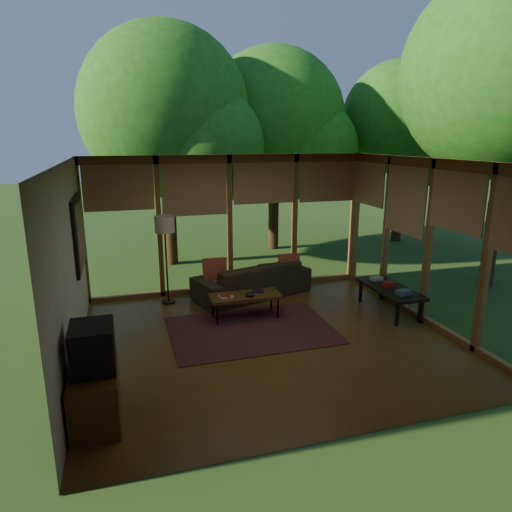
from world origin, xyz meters
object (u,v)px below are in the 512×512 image
object	(u,v)px
sofa	(252,279)
media_cabinet	(95,394)
television	(93,347)
coffee_table	(245,297)
side_console	(390,290)
floor_lamp	(165,229)

from	to	relation	value
sofa	media_cabinet	world-z (taller)	sofa
media_cabinet	television	world-z (taller)	television
sofa	television	distance (m)	4.41
sofa	media_cabinet	distance (m)	4.39
media_cabinet	coffee_table	world-z (taller)	media_cabinet
television	side_console	bearing A→B (deg)	20.93
coffee_table	side_console	bearing A→B (deg)	-9.98
sofa	floor_lamp	bearing A→B (deg)	-19.29
television	floor_lamp	size ratio (longest dim) A/B	0.33
media_cabinet	coffee_table	xyz separation A→B (m)	(2.34, 2.30, 0.09)
floor_lamp	coffee_table	world-z (taller)	floor_lamp
television	coffee_table	xyz separation A→B (m)	(2.32, 2.30, -0.46)
sofa	floor_lamp	world-z (taller)	floor_lamp
media_cabinet	coffee_table	distance (m)	3.28
media_cabinet	side_console	size ratio (longest dim) A/B	0.71
media_cabinet	floor_lamp	world-z (taller)	floor_lamp
television	floor_lamp	distance (m)	3.68
side_console	coffee_table	bearing A→B (deg)	170.02
floor_lamp	side_console	world-z (taller)	floor_lamp
media_cabinet	television	distance (m)	0.55
sofa	side_console	bearing A→B (deg)	126.73
media_cabinet	floor_lamp	xyz separation A→B (m)	(1.16, 3.46, 1.11)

